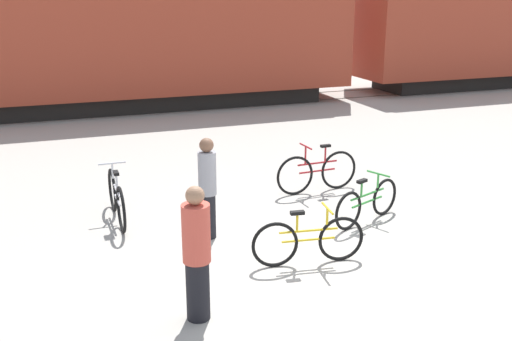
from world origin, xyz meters
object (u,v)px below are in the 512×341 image
(bicycle_silver, at_px, (117,198))
(person_in_grey, at_px, (208,187))
(bicycle_green, at_px, (367,202))
(bicycle_maroon, at_px, (317,172))
(freight_train, at_px, (152,24))
(bicycle_yellow, at_px, (308,240))
(person_in_red, at_px, (197,254))

(bicycle_silver, bearing_deg, person_in_grey, -43.74)
(bicycle_green, relative_size, bicycle_silver, 0.85)
(bicycle_maroon, relative_size, person_in_grey, 1.06)
(bicycle_silver, bearing_deg, freight_train, 75.42)
(bicycle_maroon, bearing_deg, freight_train, 97.61)
(freight_train, distance_m, bicycle_green, 11.64)
(bicycle_silver, distance_m, bicycle_yellow, 3.51)
(freight_train, distance_m, bicycle_silver, 10.40)
(freight_train, distance_m, person_in_grey, 11.26)
(bicycle_maroon, bearing_deg, bicycle_yellow, -117.88)
(bicycle_green, distance_m, bicycle_maroon, 1.71)
(bicycle_maroon, relative_size, person_in_red, 1.03)
(bicycle_silver, height_order, person_in_grey, person_in_grey)
(bicycle_green, bearing_deg, person_in_grey, 173.89)
(bicycle_green, relative_size, bicycle_yellow, 0.93)
(freight_train, relative_size, bicycle_maroon, 24.19)
(bicycle_green, relative_size, bicycle_maroon, 0.89)
(bicycle_yellow, bearing_deg, person_in_grey, 127.53)
(bicycle_silver, height_order, bicycle_yellow, bicycle_silver)
(bicycle_green, distance_m, person_in_grey, 2.74)
(person_in_grey, bearing_deg, person_in_red, -107.16)
(freight_train, distance_m, bicycle_maroon, 9.96)
(bicycle_maroon, height_order, person_in_red, person_in_red)
(person_in_grey, bearing_deg, bicycle_green, -4.64)
(freight_train, xyz_separation_m, bicycle_maroon, (1.28, -9.60, -2.28))
(bicycle_silver, height_order, person_in_red, person_in_red)
(freight_train, bearing_deg, bicycle_maroon, -82.39)
(bicycle_yellow, xyz_separation_m, person_in_grey, (-1.08, 1.41, 0.47))
(bicycle_green, relative_size, person_in_red, 0.92)
(bicycle_green, distance_m, bicycle_silver, 4.22)
(bicycle_silver, bearing_deg, bicycle_maroon, 3.23)
(bicycle_silver, xyz_separation_m, person_in_red, (0.49, -3.51, 0.44))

